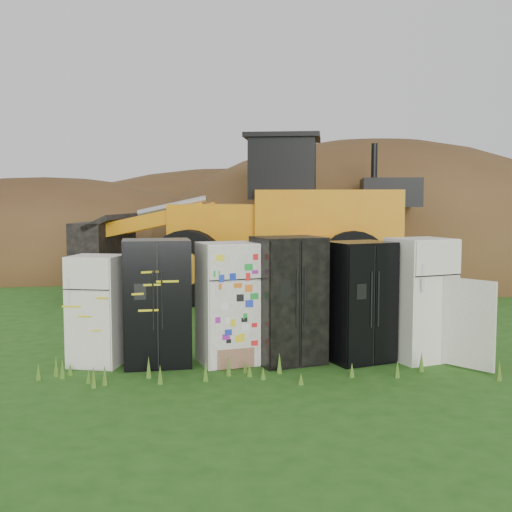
{
  "coord_description": "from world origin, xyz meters",
  "views": [
    {
      "loc": [
        -0.75,
        -9.31,
        2.41
      ],
      "look_at": [
        -0.01,
        2.0,
        1.41
      ],
      "focal_mm": 45.0,
      "sensor_mm": 36.0,
      "label": 1
    }
  ],
  "objects_px": {
    "fridge_dark_mid": "(288,300)",
    "fridge_black_right": "(359,301)",
    "fridge_open_door": "(420,299)",
    "fridge_black_side": "(157,302)",
    "fridge_leftmost": "(97,310)",
    "fridge_sticker": "(227,303)",
    "wheel_loader": "(243,217)"
  },
  "relations": [
    {
      "from": "fridge_open_door",
      "to": "fridge_black_side",
      "type": "bearing_deg",
      "value": 160.87
    },
    {
      "from": "fridge_dark_mid",
      "to": "fridge_sticker",
      "type": "bearing_deg",
      "value": 161.3
    },
    {
      "from": "fridge_leftmost",
      "to": "fridge_dark_mid",
      "type": "distance_m",
      "value": 2.8
    },
    {
      "from": "fridge_black_side",
      "to": "fridge_sticker",
      "type": "bearing_deg",
      "value": -4.94
    },
    {
      "from": "fridge_black_side",
      "to": "wheel_loader",
      "type": "xyz_separation_m",
      "value": [
        1.54,
        6.42,
        1.06
      ]
    },
    {
      "from": "fridge_black_right",
      "to": "fridge_leftmost",
      "type": "bearing_deg",
      "value": 159.0
    },
    {
      "from": "fridge_leftmost",
      "to": "fridge_black_side",
      "type": "height_order",
      "value": "fridge_black_side"
    },
    {
      "from": "fridge_leftmost",
      "to": "fridge_sticker",
      "type": "xyz_separation_m",
      "value": [
        1.9,
        -0.03,
        0.09
      ]
    },
    {
      "from": "fridge_leftmost",
      "to": "wheel_loader",
      "type": "bearing_deg",
      "value": 81.73
    },
    {
      "from": "fridge_sticker",
      "to": "fridge_open_door",
      "type": "height_order",
      "value": "fridge_open_door"
    },
    {
      "from": "fridge_open_door",
      "to": "fridge_dark_mid",
      "type": "bearing_deg",
      "value": 160.95
    },
    {
      "from": "fridge_dark_mid",
      "to": "fridge_leftmost",
      "type": "bearing_deg",
      "value": 161.24
    },
    {
      "from": "fridge_leftmost",
      "to": "fridge_black_right",
      "type": "distance_m",
      "value": 3.86
    },
    {
      "from": "fridge_leftmost",
      "to": "fridge_black_side",
      "type": "relative_size",
      "value": 0.87
    },
    {
      "from": "fridge_sticker",
      "to": "fridge_dark_mid",
      "type": "relative_size",
      "value": 0.96
    },
    {
      "from": "wheel_loader",
      "to": "fridge_black_side",
      "type": "bearing_deg",
      "value": -93.43
    },
    {
      "from": "fridge_leftmost",
      "to": "fridge_open_door",
      "type": "height_order",
      "value": "fridge_open_door"
    },
    {
      "from": "fridge_black_right",
      "to": "fridge_open_door",
      "type": "relative_size",
      "value": 0.98
    },
    {
      "from": "wheel_loader",
      "to": "fridge_open_door",
      "type": "bearing_deg",
      "value": -59.45
    },
    {
      "from": "fridge_dark_mid",
      "to": "fridge_black_right",
      "type": "bearing_deg",
      "value": -17.22
    },
    {
      "from": "fridge_black_right",
      "to": "wheel_loader",
      "type": "distance_m",
      "value": 6.63
    },
    {
      "from": "fridge_leftmost",
      "to": "wheel_loader",
      "type": "relative_size",
      "value": 0.2
    },
    {
      "from": "fridge_sticker",
      "to": "fridge_open_door",
      "type": "bearing_deg",
      "value": -15.85
    },
    {
      "from": "fridge_black_side",
      "to": "fridge_open_door",
      "type": "distance_m",
      "value": 3.92
    },
    {
      "from": "fridge_leftmost",
      "to": "fridge_sticker",
      "type": "bearing_deg",
      "value": 11.73
    },
    {
      "from": "fridge_black_side",
      "to": "fridge_open_door",
      "type": "bearing_deg",
      "value": -6.02
    },
    {
      "from": "fridge_black_right",
      "to": "fridge_open_door",
      "type": "height_order",
      "value": "fridge_open_door"
    },
    {
      "from": "fridge_leftmost",
      "to": "fridge_dark_mid",
      "type": "height_order",
      "value": "fridge_dark_mid"
    },
    {
      "from": "fridge_black_side",
      "to": "fridge_sticker",
      "type": "distance_m",
      "value": 1.03
    },
    {
      "from": "fridge_open_door",
      "to": "wheel_loader",
      "type": "xyz_separation_m",
      "value": [
        -2.38,
        6.37,
        1.06
      ]
    },
    {
      "from": "fridge_leftmost",
      "to": "fridge_sticker",
      "type": "distance_m",
      "value": 1.9
    },
    {
      "from": "fridge_leftmost",
      "to": "fridge_black_right",
      "type": "xyz_separation_m",
      "value": [
        3.86,
        -0.02,
        0.09
      ]
    }
  ]
}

